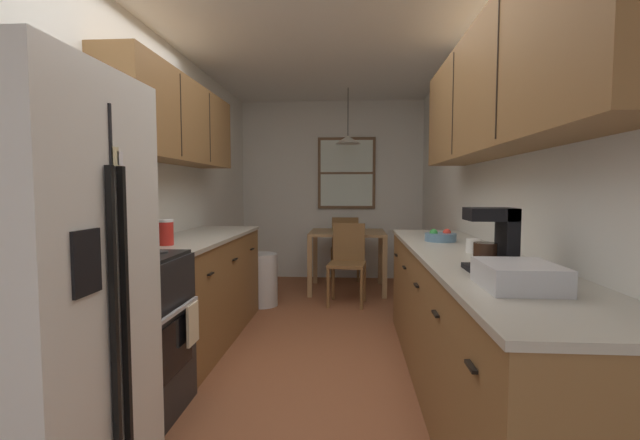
% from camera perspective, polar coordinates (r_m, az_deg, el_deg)
% --- Properties ---
extents(ground_plane, '(12.00, 12.00, 0.00)m').
position_cam_1_polar(ground_plane, '(3.97, -0.27, -14.93)').
color(ground_plane, brown).
extents(wall_left, '(0.10, 9.00, 2.55)m').
position_cam_1_polar(wall_left, '(4.09, -19.55, 3.59)').
color(wall_left, white).
rests_on(wall_left, ground).
extents(wall_right, '(0.10, 9.00, 2.55)m').
position_cam_1_polar(wall_right, '(3.89, 20.00, 3.57)').
color(wall_right, white).
rests_on(wall_right, ground).
extents(wall_back, '(4.40, 0.10, 2.55)m').
position_cam_1_polar(wall_back, '(6.40, 1.56, 3.88)').
color(wall_back, white).
rests_on(wall_back, ground).
extents(ceiling_slab, '(4.40, 9.00, 0.08)m').
position_cam_1_polar(ceiling_slab, '(3.97, -0.29, 23.12)').
color(ceiling_slab, white).
extents(refrigerator, '(0.73, 0.79, 1.74)m').
position_cam_1_polar(refrigerator, '(2.04, -33.83, -8.50)').
color(refrigerator, white).
rests_on(refrigerator, ground).
extents(stove_range, '(0.66, 0.65, 1.10)m').
position_cam_1_polar(stove_range, '(2.76, -24.54, -13.58)').
color(stove_range, black).
rests_on(stove_range, ground).
extents(microwave_over_range, '(0.39, 0.57, 0.32)m').
position_cam_1_polar(microwave_over_range, '(2.72, -27.41, 11.20)').
color(microwave_over_range, silver).
extents(counter_left, '(0.64, 1.93, 0.90)m').
position_cam_1_polar(counter_left, '(3.91, -15.40, -8.51)').
color(counter_left, brown).
rests_on(counter_left, ground).
extents(upper_cabinets_left, '(0.33, 2.01, 0.66)m').
position_cam_1_polar(upper_cabinets_left, '(3.86, -18.05, 11.99)').
color(upper_cabinets_left, brown).
extents(counter_right, '(0.64, 3.13, 0.90)m').
position_cam_1_polar(counter_right, '(2.91, 18.58, -12.94)').
color(counter_right, brown).
rests_on(counter_right, ground).
extents(upper_cabinets_right, '(0.33, 2.81, 0.75)m').
position_cam_1_polar(upper_cabinets_right, '(2.84, 22.34, 15.63)').
color(upper_cabinets_right, brown).
extents(dining_table, '(0.94, 0.85, 0.76)m').
position_cam_1_polar(dining_table, '(5.59, 3.59, -2.65)').
color(dining_table, '#A87F51').
rests_on(dining_table, ground).
extents(dining_chair_near, '(0.44, 0.44, 0.90)m').
position_cam_1_polar(dining_chair_near, '(4.98, 3.62, -5.11)').
color(dining_chair_near, brown).
rests_on(dining_chair_near, ground).
extents(dining_chair_far, '(0.41, 0.41, 0.90)m').
position_cam_1_polar(dining_chair_far, '(6.23, 3.33, -3.27)').
color(dining_chair_far, brown).
rests_on(dining_chair_far, ground).
extents(pendant_light, '(0.32, 0.32, 0.69)m').
position_cam_1_polar(pendant_light, '(5.59, 3.64, 10.39)').
color(pendant_light, black).
extents(back_window, '(0.82, 0.05, 1.02)m').
position_cam_1_polar(back_window, '(6.33, 3.47, 6.10)').
color(back_window, brown).
extents(trash_bin, '(0.35, 0.35, 0.58)m').
position_cam_1_polar(trash_bin, '(4.94, -7.56, -7.68)').
color(trash_bin, silver).
rests_on(trash_bin, ground).
extents(storage_canister, '(0.10, 0.10, 0.18)m').
position_cam_1_polar(storage_canister, '(3.23, -19.40, -1.53)').
color(storage_canister, red).
rests_on(storage_canister, counter_left).
extents(dish_towel, '(0.02, 0.16, 0.24)m').
position_cam_1_polar(dish_towel, '(2.75, -16.23, -12.82)').
color(dish_towel, beige).
extents(coffee_maker, '(0.22, 0.18, 0.30)m').
position_cam_1_polar(coffee_maker, '(2.25, 21.92, -2.17)').
color(coffee_maker, black).
rests_on(coffee_maker, counter_right).
extents(mug_by_coffeemaker, '(0.12, 0.09, 0.09)m').
position_cam_1_polar(mug_by_coffeemaker, '(2.86, 19.32, -3.16)').
color(mug_by_coffeemaker, white).
rests_on(mug_by_coffeemaker, counter_right).
extents(fruit_bowl, '(0.23, 0.23, 0.09)m').
position_cam_1_polar(fruit_bowl, '(3.41, 15.39, -2.07)').
color(fruit_bowl, '#597F9E').
rests_on(fruit_bowl, counter_right).
extents(dish_rack, '(0.28, 0.34, 0.10)m').
position_cam_1_polar(dish_rack, '(1.90, 24.38, -6.61)').
color(dish_rack, silver).
rests_on(dish_rack, counter_right).
extents(table_serving_bowl, '(0.17, 0.17, 0.06)m').
position_cam_1_polar(table_serving_bowl, '(5.54, 2.53, -1.20)').
color(table_serving_bowl, '#E0D14C').
rests_on(table_serving_bowl, dining_table).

